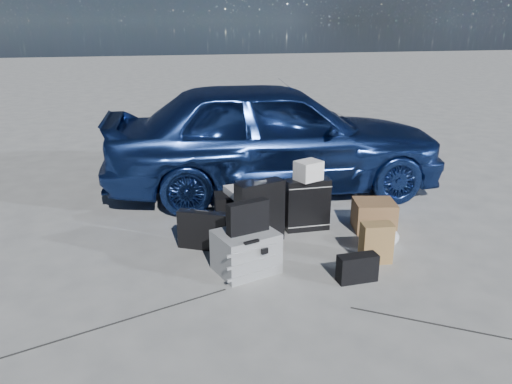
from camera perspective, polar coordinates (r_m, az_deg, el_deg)
ground at (r=4.60m, az=4.13°, el=-8.68°), size 60.00×60.00×0.00m
car at (r=6.46m, az=2.01°, el=6.44°), size 4.40×2.05×1.46m
pelican_case at (r=4.47m, az=-1.16°, el=-6.81°), size 0.61×0.55×0.37m
laptop_bag at (r=4.34m, az=-0.93°, el=-2.88°), size 0.39×0.19×0.28m
briefcase at (r=4.92m, az=-6.09°, el=-4.37°), size 0.49×0.33×0.39m
suitcase_left at (r=4.99m, az=0.43°, el=-2.32°), size 0.52×0.31×0.64m
suitcase_right at (r=5.33m, az=5.88°, el=-1.44°), size 0.47×0.18×0.56m
white_carton at (r=5.20m, az=6.01°, el=2.46°), size 0.31×0.28×0.20m
duffel_bag at (r=5.46m, az=-0.95°, el=-2.01°), size 0.74×0.38×0.36m
flat_box_white at (r=5.39m, az=-0.95°, el=0.19°), size 0.50×0.41×0.08m
flat_box_black at (r=5.37m, az=-0.84°, el=0.88°), size 0.27×0.20×0.05m
kraft_bag at (r=4.77m, az=13.57°, el=-5.66°), size 0.30×0.20×0.38m
cardboard_box at (r=5.50m, az=13.32°, el=-2.61°), size 0.49×0.45×0.32m
plastic_bag at (r=5.14m, az=14.40°, el=-5.03°), size 0.42×0.40×0.18m
messenger_bag at (r=4.42m, az=11.50°, el=-8.52°), size 0.35×0.14×0.24m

